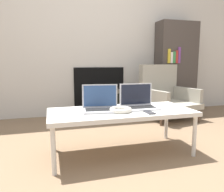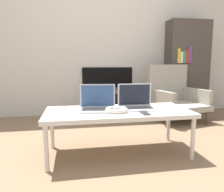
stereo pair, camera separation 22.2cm
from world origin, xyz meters
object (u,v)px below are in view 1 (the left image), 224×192
(laptop_right, at_px, (138,103))
(headphones, at_px, (121,110))
(laptop_left, at_px, (101,105))
(phone, at_px, (149,112))
(tv, at_px, (103,103))
(armchair, at_px, (165,94))

(laptop_right, distance_m, headphones, 0.23)
(laptop_left, distance_m, headphones, 0.19)
(headphones, xyz_separation_m, phone, (0.22, -0.10, -0.01))
(laptop_left, distance_m, tv, 1.41)
(laptop_left, xyz_separation_m, phone, (0.37, -0.21, -0.05))
(laptop_right, relative_size, tv, 0.64)
(laptop_right, relative_size, headphones, 1.66)
(laptop_right, bearing_deg, armchair, 50.75)
(headphones, distance_m, phone, 0.24)
(laptop_left, distance_m, laptop_right, 0.36)
(armchair, bearing_deg, tv, 148.11)
(phone, bearing_deg, tv, 91.18)
(headphones, relative_size, armchair, 0.24)
(phone, distance_m, tv, 1.57)
(headphones, bearing_deg, laptop_right, 26.68)
(headphones, xyz_separation_m, armchair, (1.08, 1.15, -0.06))
(headphones, distance_m, armchair, 1.58)
(laptop_left, relative_size, tv, 0.69)
(phone, relative_size, armchair, 0.18)
(laptop_right, distance_m, phone, 0.21)
(armchair, bearing_deg, laptop_left, -152.54)
(tv, xyz_separation_m, armchair, (0.89, -0.31, 0.15))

